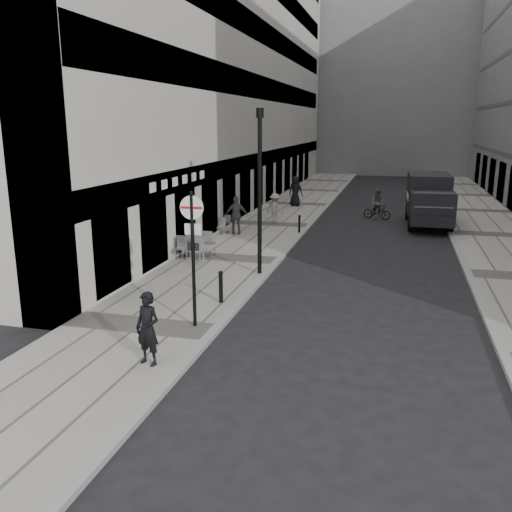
{
  "coord_description": "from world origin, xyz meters",
  "views": [
    {
      "loc": [
        4.38,
        -9.56,
        5.31
      ],
      "look_at": [
        0.35,
        5.81,
        1.4
      ],
      "focal_mm": 38.0,
      "sensor_mm": 36.0,
      "label": 1
    }
  ],
  "objects_px": {
    "sign_post": "(193,241)",
    "cyclist": "(377,207)",
    "panel_van": "(429,197)",
    "walking_man": "(148,329)",
    "lamppost": "(260,184)"
  },
  "relations": [
    {
      "from": "sign_post",
      "to": "cyclist",
      "type": "bearing_deg",
      "value": 74.78
    },
    {
      "from": "panel_van",
      "to": "cyclist",
      "type": "height_order",
      "value": "panel_van"
    },
    {
      "from": "cyclist",
      "to": "walking_man",
      "type": "bearing_deg",
      "value": -81.77
    },
    {
      "from": "panel_van",
      "to": "cyclist",
      "type": "bearing_deg",
      "value": 152.21
    },
    {
      "from": "walking_man",
      "to": "lamppost",
      "type": "relative_size",
      "value": 0.29
    },
    {
      "from": "walking_man",
      "to": "sign_post",
      "type": "relative_size",
      "value": 0.47
    },
    {
      "from": "sign_post",
      "to": "panel_van",
      "type": "xyz_separation_m",
      "value": [
        6.56,
        17.26,
        -0.88
      ]
    },
    {
      "from": "lamppost",
      "to": "panel_van",
      "type": "relative_size",
      "value": 0.99
    },
    {
      "from": "walking_man",
      "to": "sign_post",
      "type": "distance_m",
      "value": 2.84
    },
    {
      "from": "walking_man",
      "to": "cyclist",
      "type": "height_order",
      "value": "walking_man"
    },
    {
      "from": "walking_man",
      "to": "lamppost",
      "type": "bearing_deg",
      "value": 101.09
    },
    {
      "from": "sign_post",
      "to": "lamppost",
      "type": "height_order",
      "value": "lamppost"
    },
    {
      "from": "lamppost",
      "to": "cyclist",
      "type": "distance_m",
      "value": 13.87
    },
    {
      "from": "sign_post",
      "to": "lamppost",
      "type": "bearing_deg",
      "value": 82.69
    },
    {
      "from": "walking_man",
      "to": "cyclist",
      "type": "bearing_deg",
      "value": 93.99
    }
  ]
}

